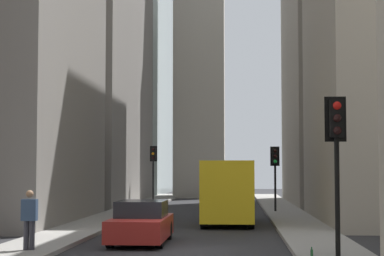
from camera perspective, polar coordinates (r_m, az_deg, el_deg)
ground_plane at (r=20.63m, az=-1.26°, el=-10.40°), size 135.00×135.00×0.00m
sidewalk_right at (r=21.49m, az=-13.48°, el=-9.84°), size 90.00×2.20×0.14m
sidewalk_left at (r=20.72m, az=11.43°, el=-10.10°), size 90.00×2.20×0.14m
building_right_far at (r=51.29m, az=-10.28°, el=5.03°), size 19.36×10.00×20.15m
delivery_truck at (r=30.72m, az=3.06°, el=-5.42°), size 6.46×2.25×2.84m
sedan_red at (r=22.81m, az=-4.33°, el=-8.06°), size 4.30×1.78×1.42m
traffic_light_foreground at (r=16.52m, az=12.15°, el=-1.07°), size 0.43×0.52×4.10m
traffic_light_midblock at (r=38.34m, az=7.05°, el=-3.01°), size 0.43×0.52×3.64m
traffic_light_far_junction at (r=48.12m, az=-3.30°, el=-2.80°), size 0.43×0.52×4.03m
pedestrian at (r=20.25m, az=-13.61°, el=-7.36°), size 0.26×0.44×1.72m
discarded_bottle at (r=18.44m, az=10.11°, el=-10.38°), size 0.07×0.07×0.27m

